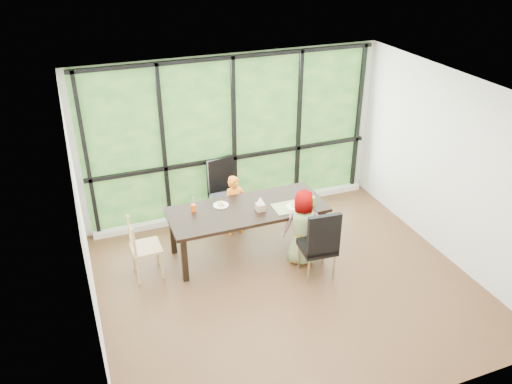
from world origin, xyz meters
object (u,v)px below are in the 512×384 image
(plate_near, at_px, (295,207))
(child_older, at_px, (304,227))
(dining_table, at_px, (247,230))
(chair_end_beech, at_px, (146,247))
(tissue_box, at_px, (260,207))
(green_cup, at_px, (312,201))
(chair_interior_leather, at_px, (318,242))
(plate_far, at_px, (221,205))
(child_toddler, at_px, (235,205))
(chair_window_leather, at_px, (227,192))
(orange_cup, at_px, (194,208))

(plate_near, bearing_deg, child_older, -86.26)
(dining_table, height_order, chair_end_beech, chair_end_beech)
(chair_end_beech, xyz_separation_m, tissue_box, (1.67, -0.09, 0.35))
(chair_end_beech, relative_size, green_cup, 6.72)
(chair_interior_leather, bearing_deg, child_older, -80.54)
(chair_interior_leather, bearing_deg, plate_far, -41.21)
(chair_interior_leather, xyz_separation_m, plate_near, (-0.05, 0.67, 0.22))
(plate_far, relative_size, green_cup, 1.71)
(green_cup, bearing_deg, child_older, -132.28)
(dining_table, xyz_separation_m, tissue_box, (0.16, -0.12, 0.43))
(dining_table, height_order, chair_interior_leather, chair_interior_leather)
(chair_end_beech, relative_size, plate_near, 3.64)
(child_toddler, height_order, plate_far, child_toddler)
(chair_window_leather, relative_size, orange_cup, 9.68)
(child_older, height_order, plate_near, child_older)
(chair_interior_leather, bearing_deg, dining_table, -46.13)
(tissue_box, bearing_deg, dining_table, 142.00)
(orange_cup, height_order, tissue_box, orange_cup)
(dining_table, bearing_deg, orange_cup, 165.60)
(chair_end_beech, height_order, orange_cup, chair_end_beech)
(tissue_box, bearing_deg, child_older, -37.19)
(chair_window_leather, xyz_separation_m, plate_near, (0.68, -1.16, 0.22))
(dining_table, xyz_separation_m, child_toddler, (0.00, 0.56, 0.12))
(child_older, bearing_deg, plate_near, -65.33)
(chair_window_leather, height_order, tissue_box, chair_window_leather)
(dining_table, xyz_separation_m, chair_end_beech, (-1.51, -0.03, 0.08))
(chair_end_beech, height_order, child_older, child_older)
(dining_table, height_order, green_cup, green_cup)
(chair_window_leather, xyz_separation_m, chair_end_beech, (-1.50, -0.98, -0.09))
(child_toddler, distance_m, tissue_box, 0.76)
(orange_cup, bearing_deg, plate_far, 2.49)
(chair_window_leather, xyz_separation_m, tissue_box, (0.17, -1.07, 0.26))
(chair_end_beech, distance_m, green_cup, 2.48)
(chair_interior_leather, relative_size, child_toddler, 1.08)
(chair_window_leather, distance_m, orange_cup, 1.09)
(child_older, bearing_deg, dining_table, -16.46)
(chair_interior_leather, xyz_separation_m, child_toddler, (-0.71, 1.44, -0.04))
(chair_window_leather, bearing_deg, plate_far, -125.88)
(plate_far, height_order, tissue_box, tissue_box)
(child_older, bearing_deg, plate_far, -14.81)
(dining_table, xyz_separation_m, chair_interior_leather, (0.71, -0.89, 0.17))
(chair_window_leather, bearing_deg, dining_table, -101.42)
(child_older, height_order, green_cup, child_older)
(child_older, xyz_separation_m, tissue_box, (-0.52, 0.40, 0.22))
(child_older, relative_size, plate_far, 5.06)
(chair_window_leather, xyz_separation_m, child_toddler, (0.01, -0.39, -0.04))
(child_toddler, distance_m, orange_cup, 0.89)
(dining_table, xyz_separation_m, plate_near, (0.66, -0.21, 0.38))
(plate_near, bearing_deg, chair_interior_leather, -85.96)
(child_toddler, bearing_deg, green_cup, -49.26)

